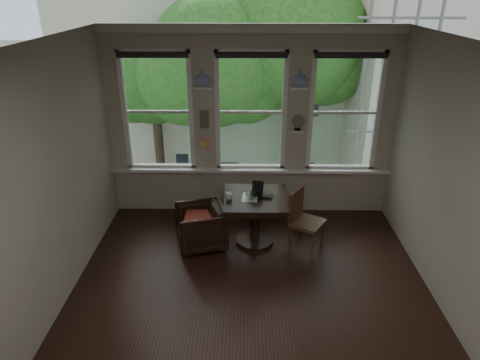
{
  "coord_description": "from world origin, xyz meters",
  "views": [
    {
      "loc": [
        -0.07,
        -4.25,
        3.5
      ],
      "look_at": [
        -0.15,
        0.9,
        1.14
      ],
      "focal_mm": 32.0,
      "sensor_mm": 36.0,
      "label": 1
    }
  ],
  "objects_px": {
    "armchair_left": "(201,227)",
    "laptop": "(260,197)",
    "side_chair_right": "(307,222)",
    "table": "(255,220)",
    "mug": "(229,196)"
  },
  "relations": [
    {
      "from": "armchair_left",
      "to": "laptop",
      "type": "relative_size",
      "value": 2.02
    },
    {
      "from": "laptop",
      "to": "side_chair_right",
      "type": "bearing_deg",
      "value": 3.06
    },
    {
      "from": "table",
      "to": "side_chair_right",
      "type": "bearing_deg",
      "value": -15.37
    },
    {
      "from": "mug",
      "to": "side_chair_right",
      "type": "bearing_deg",
      "value": -7.76
    },
    {
      "from": "armchair_left",
      "to": "side_chair_right",
      "type": "height_order",
      "value": "side_chair_right"
    },
    {
      "from": "side_chair_right",
      "to": "laptop",
      "type": "xyz_separation_m",
      "value": [
        -0.67,
        0.19,
        0.3
      ]
    },
    {
      "from": "side_chair_right",
      "to": "laptop",
      "type": "bearing_deg",
      "value": 105.24
    },
    {
      "from": "armchair_left",
      "to": "mug",
      "type": "height_order",
      "value": "mug"
    },
    {
      "from": "table",
      "to": "mug",
      "type": "bearing_deg",
      "value": -172.19
    },
    {
      "from": "side_chair_right",
      "to": "laptop",
      "type": "distance_m",
      "value": 0.76
    },
    {
      "from": "armchair_left",
      "to": "mug",
      "type": "distance_m",
      "value": 0.64
    },
    {
      "from": "side_chair_right",
      "to": "table",
      "type": "bearing_deg",
      "value": 105.86
    },
    {
      "from": "table",
      "to": "mug",
      "type": "xyz_separation_m",
      "value": [
        -0.37,
        -0.05,
        0.42
      ]
    },
    {
      "from": "armchair_left",
      "to": "table",
      "type": "bearing_deg",
      "value": 81.19
    },
    {
      "from": "armchair_left",
      "to": "mug",
      "type": "bearing_deg",
      "value": 80.24
    }
  ]
}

